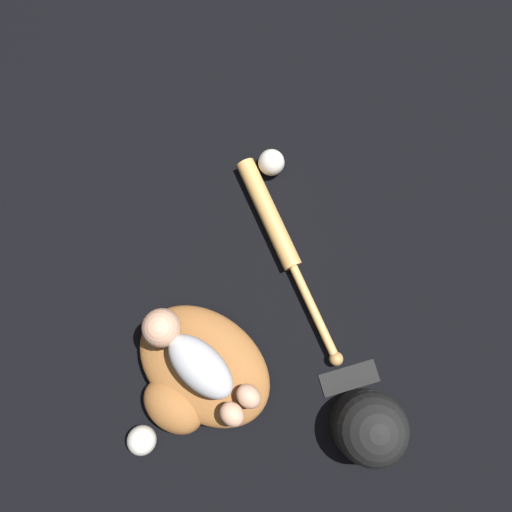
% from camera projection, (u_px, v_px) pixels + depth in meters
% --- Properties ---
extents(ground_plane, '(6.00, 6.00, 0.00)m').
position_uv_depth(ground_plane, '(203.00, 357.00, 1.26)').
color(ground_plane, black).
extents(baseball_glove, '(0.40, 0.35, 0.10)m').
position_uv_depth(baseball_glove, '(199.00, 372.00, 1.21)').
color(baseball_glove, '#935B2D').
rests_on(baseball_glove, ground).
extents(baby_figure, '(0.33, 0.18, 0.09)m').
position_uv_depth(baby_figure, '(194.00, 360.00, 1.13)').
color(baby_figure, '#B2B2B7').
rests_on(baby_figure, baseball_glove).
extents(baseball_bat, '(0.46, 0.40, 0.05)m').
position_uv_depth(baseball_bat, '(278.00, 233.00, 1.30)').
color(baseball_bat, tan).
rests_on(baseball_bat, ground).
extents(baseball, '(0.07, 0.07, 0.07)m').
position_uv_depth(baseball, '(271.00, 162.00, 1.33)').
color(baseball, silver).
rests_on(baseball, ground).
extents(baseball_spare, '(0.07, 0.07, 0.07)m').
position_uv_depth(baseball_spare, '(142.00, 440.00, 1.19)').
color(baseball_spare, silver).
rests_on(baseball_spare, ground).
extents(baseball_cap, '(0.24, 0.24, 0.17)m').
position_uv_depth(baseball_cap, '(370.00, 427.00, 1.16)').
color(baseball_cap, black).
rests_on(baseball_cap, ground).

